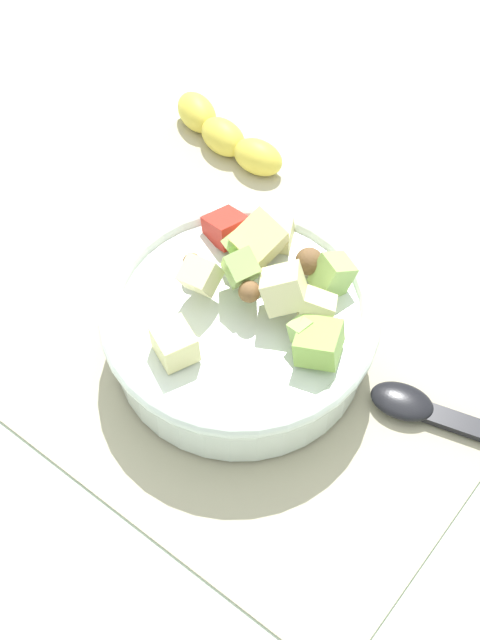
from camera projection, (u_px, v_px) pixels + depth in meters
name	position (u px, v px, depth m)	size (l,w,h in m)	color
ground_plane	(244.00, 349.00, 0.87)	(2.40, 2.40, 0.00)	silver
placemat	(244.00, 347.00, 0.87)	(0.47, 0.38, 0.01)	#BCB299
salad_bowl	(242.00, 324.00, 0.83)	(0.24, 0.24, 0.11)	white
serving_spoon	(448.00, 418.00, 0.82)	(0.21, 0.08, 0.01)	black
banana_whole	(226.00, 135.00, 1.00)	(0.15, 0.06, 0.04)	yellow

